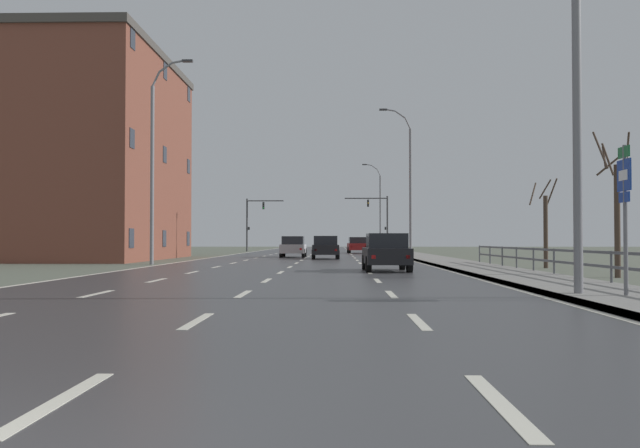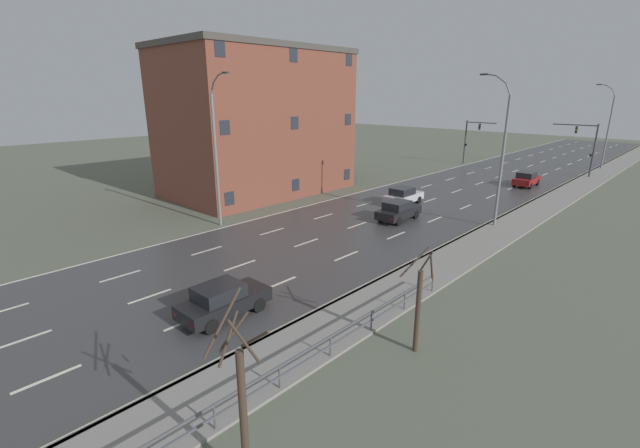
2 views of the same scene
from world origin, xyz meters
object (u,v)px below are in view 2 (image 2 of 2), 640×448
Objects in this scene: car_distant at (403,196)px; car_near_left at (223,300)px; street_lamp_distant at (607,128)px; street_lamp_left_bank at (217,154)px; car_far_right at (526,179)px; traffic_signal_right at (587,142)px; traffic_signal_left at (471,136)px; car_near_right at (398,210)px; street_lamp_midground at (501,155)px; brick_building at (257,122)px.

car_distant is 23.19m from car_near_left.
street_lamp_distant is 2.61× the size of car_distant.
street_lamp_left_bank is at bearing -107.11° from street_lamp_distant.
car_far_right is at bearing 69.08° from street_lamp_left_bank.
traffic_signal_left is at bearing 179.54° from traffic_signal_right.
traffic_signal_right is 14.24m from traffic_signal_left.
street_lamp_distant is 50.78m from street_lamp_left_bank.
street_lamp_midground is at bearing 29.71° from car_near_right.
street_lamp_left_bank reaches higher than traffic_signal_left.
traffic_signal_left is 32.54m from brick_building.
car_distant is 15.85m from brick_building.
traffic_signal_left is at bearing 118.36° from street_lamp_midground.
brick_building is at bearing -168.78° from street_lamp_midground.
traffic_signal_left is at bearing 103.36° from car_distant.
traffic_signal_left is 15.76m from car_far_right.
car_far_right is at bearing 89.08° from car_near_left.
street_lamp_left_bank is 2.63× the size of car_far_right.
street_lamp_distant is 0.61× the size of brick_building.
street_lamp_left_bank reaches higher than car_far_right.
car_distant and car_near_left have the same top height.
traffic_signal_left is 50.23m from car_near_left.
car_distant is at bearing 117.56° from car_near_right.
street_lamp_distant is 16.53m from traffic_signal_left.
street_lamp_left_bank reaches higher than street_lamp_distant.
brick_building reaches higher than car_distant.
street_lamp_midground is 1.76× the size of traffic_signal_right.
traffic_signal_left reaches higher than car_distant.
car_near_right is at bearing -61.18° from car_distant.
traffic_signal_left is 32.07m from car_near_right.
brick_building is at bearing -178.32° from car_near_right.
car_near_left is (-2.79, -48.70, -3.26)m from traffic_signal_right.
car_far_right is 0.24× the size of brick_building.
traffic_signal_right reaches higher than traffic_signal_left.
street_lamp_left_bank is at bearing -137.13° from street_lamp_midground.
car_near_right is 0.24× the size of brick_building.
traffic_signal_left reaches higher than car_near_right.
car_near_left is 26.33m from brick_building.
street_lamp_left_bank is at bearing -113.50° from car_distant.
street_lamp_left_bank is 2.67× the size of car_distant.
street_lamp_distant reaches higher than car_far_right.
brick_building is (-16.11, -0.80, 6.08)m from car_near_right.
traffic_signal_left is 1.45× the size of car_distant.
street_lamp_midground is at bearing 42.87° from street_lamp_left_bank.
street_lamp_midground is at bearing -61.64° from traffic_signal_left.
street_lamp_distant is 35.08m from car_distant.
car_near_right is (-2.80, 18.08, 0.00)m from car_near_left.
traffic_signal_left is 1.44× the size of car_near_left.
brick_building is (-7.47, -31.53, 3.02)m from traffic_signal_left.
car_distant is 0.99× the size of car_far_right.
street_lamp_left_bank is at bearing -132.15° from car_near_right.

